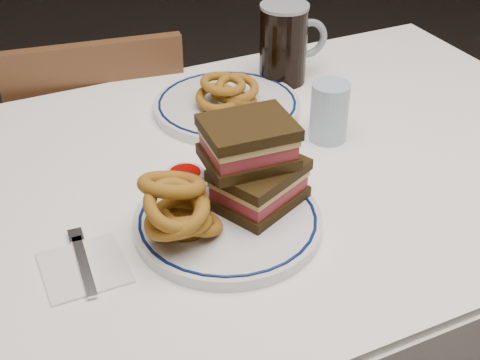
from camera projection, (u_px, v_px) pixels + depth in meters
name	position (u px, v px, depth m)	size (l,w,h in m)	color
dining_table	(269.00, 211.00, 1.23)	(1.27, 0.87, 0.75)	white
chair_far	(104.00, 170.00, 1.69)	(0.44, 0.44, 0.84)	#4E3019
main_plate	(228.00, 221.00, 1.01)	(0.29, 0.29, 0.02)	silver
reuben_sandwich	(254.00, 163.00, 1.01)	(0.16, 0.15, 0.14)	black
onion_rings_main	(179.00, 210.00, 0.95)	(0.13, 0.13, 0.13)	#6B360E
ketchup_ramekin	(185.00, 180.00, 1.05)	(0.06, 0.06, 0.04)	silver
beer_mug	(285.00, 43.00, 1.39)	(0.15, 0.10, 0.17)	black
water_glass	(329.00, 112.00, 1.21)	(0.07, 0.07, 0.11)	#9CB3CA
far_plate	(227.00, 105.00, 1.32)	(0.29, 0.29, 0.02)	silver
onion_rings_far	(228.00, 92.00, 1.30)	(0.13, 0.10, 0.08)	#6B360E
napkin_fork	(84.00, 266.00, 0.94)	(0.12, 0.15, 0.01)	silver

